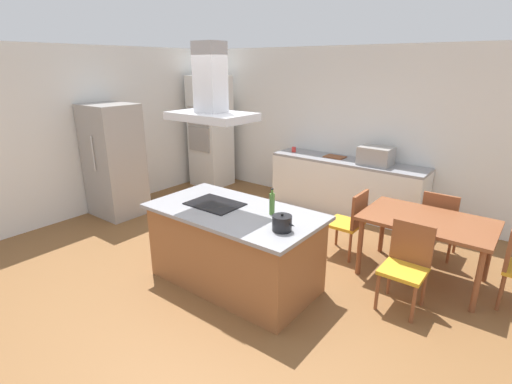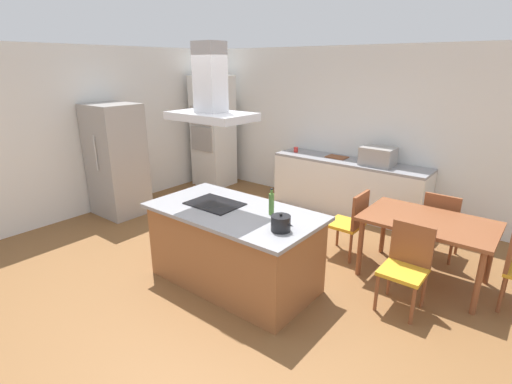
# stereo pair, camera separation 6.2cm
# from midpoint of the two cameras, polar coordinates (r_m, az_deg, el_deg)

# --- Properties ---
(ground) EXTENTS (16.00, 16.00, 0.00)m
(ground) POSITION_cam_midpoint_polar(r_m,az_deg,el_deg) (5.68, 7.30, -6.83)
(ground) COLOR brown
(wall_back) EXTENTS (7.20, 0.10, 2.70)m
(wall_back) POSITION_cam_midpoint_polar(r_m,az_deg,el_deg) (6.79, 15.61, 8.82)
(wall_back) COLOR white
(wall_back) RESTS_ON ground
(wall_left) EXTENTS (0.10, 8.80, 2.70)m
(wall_left) POSITION_cam_midpoint_polar(r_m,az_deg,el_deg) (7.29, -18.60, 9.17)
(wall_left) COLOR white
(wall_left) RESTS_ON ground
(kitchen_island) EXTENTS (1.93, 1.03, 0.90)m
(kitchen_island) POSITION_cam_midpoint_polar(r_m,az_deg,el_deg) (4.38, -2.87, -8.11)
(kitchen_island) COLOR #995B33
(kitchen_island) RESTS_ON ground
(cooktop) EXTENTS (0.60, 0.44, 0.01)m
(cooktop) POSITION_cam_midpoint_polar(r_m,az_deg,el_deg) (4.38, -5.76, -1.74)
(cooktop) COLOR black
(cooktop) RESTS_ON kitchen_island
(tea_kettle) EXTENTS (0.24, 0.19, 0.18)m
(tea_kettle) POSITION_cam_midpoint_polar(r_m,az_deg,el_deg) (3.67, 4.19, -4.65)
(tea_kettle) COLOR black
(tea_kettle) RESTS_ON kitchen_island
(olive_oil_bottle) EXTENTS (0.06, 0.06, 0.29)m
(olive_oil_bottle) POSITION_cam_midpoint_polar(r_m,az_deg,el_deg) (4.04, 2.74, -1.70)
(olive_oil_bottle) COLOR #47722D
(olive_oil_bottle) RESTS_ON kitchen_island
(back_counter) EXTENTS (2.58, 0.62, 0.90)m
(back_counter) POSITION_cam_midpoint_polar(r_m,az_deg,el_deg) (6.66, 13.69, 0.82)
(back_counter) COLOR silver
(back_counter) RESTS_ON ground
(countertop_microwave) EXTENTS (0.50, 0.38, 0.28)m
(countertop_microwave) POSITION_cam_midpoint_polar(r_m,az_deg,el_deg) (6.34, 17.90, 5.09)
(countertop_microwave) COLOR #9E9993
(countertop_microwave) RESTS_ON back_counter
(coffee_mug_red) EXTENTS (0.08, 0.08, 0.09)m
(coffee_mug_red) POSITION_cam_midpoint_polar(r_m,az_deg,el_deg) (6.99, 6.19, 6.27)
(coffee_mug_red) COLOR red
(coffee_mug_red) RESTS_ON back_counter
(cutting_board) EXTENTS (0.34, 0.24, 0.02)m
(cutting_board) POSITION_cam_midpoint_polar(r_m,az_deg,el_deg) (6.69, 12.17, 5.09)
(cutting_board) COLOR brown
(cutting_board) RESTS_ON back_counter
(wall_oven_stack) EXTENTS (0.70, 0.66, 2.20)m
(wall_oven_stack) POSITION_cam_midpoint_polar(r_m,az_deg,el_deg) (7.94, -6.16, 8.89)
(wall_oven_stack) COLOR silver
(wall_oven_stack) RESTS_ON ground
(refrigerator) EXTENTS (0.80, 0.73, 1.82)m
(refrigerator) POSITION_cam_midpoint_polar(r_m,az_deg,el_deg) (6.71, -19.74, 4.45)
(refrigerator) COLOR #9E9993
(refrigerator) RESTS_ON ground
(dining_table) EXTENTS (1.40, 0.90, 0.75)m
(dining_table) POSITION_cam_midpoint_polar(r_m,az_deg,el_deg) (4.78, 24.49, -4.69)
(dining_table) COLOR brown
(dining_table) RESTS_ON ground
(chair_facing_back_wall) EXTENTS (0.42, 0.42, 0.89)m
(chair_facing_back_wall) POSITION_cam_midpoint_polar(r_m,az_deg,el_deg) (5.45, 26.08, -3.96)
(chair_facing_back_wall) COLOR gold
(chair_facing_back_wall) RESTS_ON ground
(chair_facing_island) EXTENTS (0.42, 0.42, 0.89)m
(chair_facing_island) POSITION_cam_midpoint_polar(r_m,az_deg,el_deg) (4.25, 21.85, -9.57)
(chair_facing_island) COLOR gold
(chair_facing_island) RESTS_ON ground
(chair_at_left_end) EXTENTS (0.42, 0.42, 0.89)m
(chair_at_left_end) POSITION_cam_midpoint_polar(r_m,az_deg,el_deg) (5.10, 14.33, -4.06)
(chair_at_left_end) COLOR gold
(chair_at_left_end) RESTS_ON ground
(range_hood) EXTENTS (0.90, 0.55, 0.78)m
(range_hood) POSITION_cam_midpoint_polar(r_m,az_deg,el_deg) (4.12, -6.30, 14.05)
(range_hood) COLOR #ADADB2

